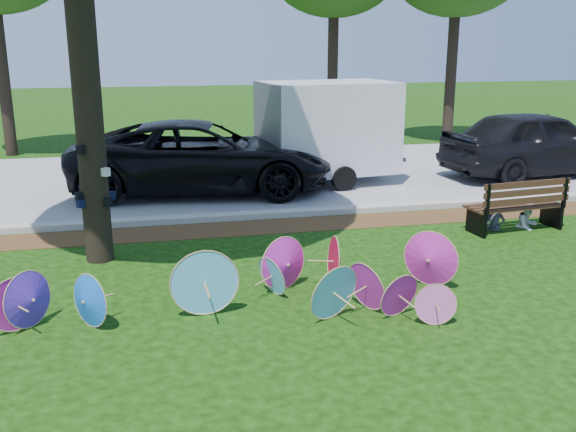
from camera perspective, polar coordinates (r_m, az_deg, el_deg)
The scene contains 11 objects.
ground at distance 8.12m, azimuth -0.42°, elevation -10.03°, with size 90.00×90.00×0.00m, color black.
mulch_strip at distance 12.27m, azimuth -4.79°, elevation -1.14°, with size 90.00×1.00×0.01m, color #472D16.
curb at distance 12.93m, azimuth -5.22°, elevation -0.05°, with size 90.00×0.30×0.12m, color #B7B5AD.
street at distance 16.95m, azimuth -7.02°, elevation 3.41°, with size 90.00×8.00×0.01m, color gray.
parasol_pile at distance 8.60m, azimuth -2.17°, elevation -5.80°, with size 6.28×2.03×0.92m.
black_van at distance 15.19m, azimuth -7.65°, elevation 5.21°, with size 2.79×6.05×1.68m, color black.
dark_pickup at distance 18.18m, azimuth 21.25°, elevation 6.07°, with size 2.06×5.12×1.74m, color black.
cargo_trailer at distance 16.05m, azimuth 3.57°, elevation 7.89°, with size 3.15×1.99×2.80m, color silver.
park_bench at distance 12.81m, azimuth 19.47°, elevation 1.00°, with size 1.90×0.72×0.99m, color black, non-canonical shape.
person_left at distance 12.67m, azimuth 18.02°, elevation 1.17°, with size 0.39×0.26×1.08m, color #3D4154.
person_right at distance 13.04m, azimuth 20.67°, elevation 1.20°, with size 0.50×0.39×1.03m, color silver.
Camera 1 is at (-1.52, -7.17, 3.48)m, focal length 40.00 mm.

